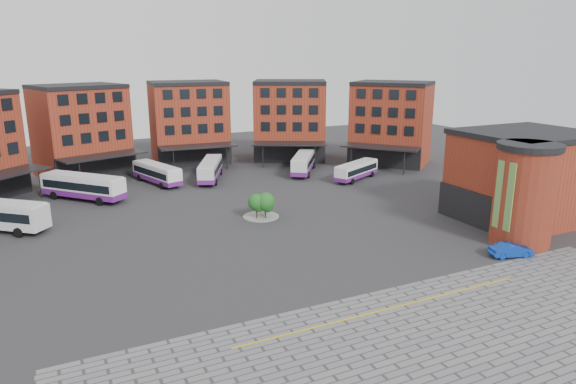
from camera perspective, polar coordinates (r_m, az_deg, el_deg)
name	(u,v)px	position (r m, az deg, el deg)	size (l,w,h in m)	color
ground	(289,253)	(51.70, 0.07, -6.75)	(160.00, 160.00, 0.00)	#28282B
paving_zone	(464,362)	(36.59, 19.00, -17.48)	(50.00, 22.00, 0.02)	slate
yellow_line	(389,309)	(41.75, 11.20, -12.59)	(26.00, 0.15, 0.02)	gold
main_building	(157,133)	(83.94, -14.40, 6.37)	(94.14, 42.48, 14.60)	maroon
east_building	(524,179)	(65.26, 24.72, 1.34)	(17.40, 15.40, 10.60)	maroon
tree_island	(263,204)	(61.76, -2.82, -1.31)	(4.40, 4.40, 3.28)	gray
bus_b	(83,186)	(74.90, -21.83, 0.58)	(10.44, 11.06, 3.49)	white
bus_c	(157,173)	(81.00, -14.37, 2.04)	(5.64, 11.02, 3.03)	white
bus_d	(210,169)	(81.77, -8.63, 2.51)	(6.94, 11.18, 3.13)	silver
bus_e	(303,162)	(85.80, 1.72, 3.30)	(8.68, 10.94, 3.23)	silver
bus_f	(357,170)	(81.81, 7.62, 2.41)	(9.76, 6.45, 2.76)	white
blue_car	(511,250)	(54.98, 23.54, -5.93)	(1.47, 4.22, 1.39)	#0C35A5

